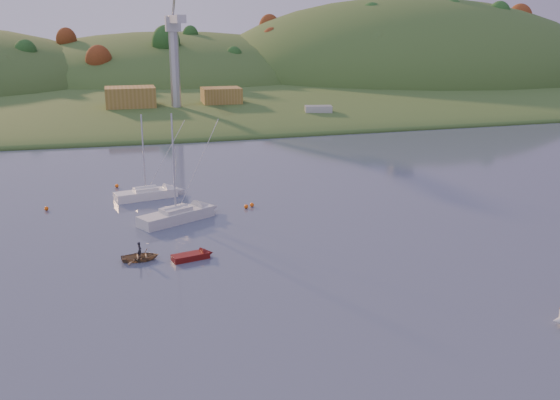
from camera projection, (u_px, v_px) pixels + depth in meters
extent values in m
cube|color=#2F4C1E|center=(143.00, 78.00, 243.83)|extent=(620.00, 220.00, 1.50)
ellipsoid|color=#2F4C1E|center=(154.00, 97.00, 183.48)|extent=(640.00, 150.00, 7.00)
ellipsoid|color=#2F4C1E|center=(173.00, 82.00, 227.74)|extent=(140.00, 120.00, 36.00)
ellipsoid|color=#2F4C1E|center=(405.00, 80.00, 234.88)|extent=(150.00, 130.00, 60.00)
cube|color=slate|center=(189.00, 112.00, 144.47)|extent=(42.00, 16.00, 2.40)
cube|color=olive|center=(130.00, 98.00, 141.18)|extent=(11.00, 8.00, 4.80)
cube|color=olive|center=(221.00, 96.00, 147.42)|extent=(9.00, 7.00, 4.00)
cylinder|color=#B7B7BC|center=(175.00, 68.00, 139.04)|extent=(2.20, 2.20, 18.00)
cube|color=#B7B7BC|center=(173.00, 24.00, 136.41)|extent=(3.20, 3.20, 3.20)
cube|color=#B7B7BC|center=(177.00, 19.00, 127.78)|extent=(1.80, 18.00, 1.60)
cube|color=#B7B7BC|center=(170.00, 19.00, 140.78)|extent=(1.80, 10.00, 1.60)
cube|color=silver|center=(146.00, 194.00, 78.44)|extent=(7.98, 4.00, 1.05)
cube|color=silver|center=(146.00, 190.00, 78.28)|extent=(3.19, 2.34, 0.67)
cylinder|color=silver|center=(143.00, 153.00, 76.97)|extent=(0.18, 0.18, 9.57)
cylinder|color=silver|center=(146.00, 188.00, 78.21)|extent=(3.01, 0.82, 0.12)
cylinder|color=silver|center=(145.00, 187.00, 78.18)|extent=(2.69, 0.97, 0.36)
cube|color=silver|center=(176.00, 216.00, 69.44)|extent=(8.91, 6.45, 1.20)
cube|color=silver|center=(176.00, 211.00, 69.26)|extent=(3.81, 3.28, 0.76)
cylinder|color=silver|center=(174.00, 163.00, 67.77)|extent=(0.18, 0.18, 10.89)
cylinder|color=silver|center=(176.00, 209.00, 69.19)|extent=(3.12, 1.77, 0.12)
cylinder|color=silver|center=(176.00, 208.00, 69.17)|extent=(2.85, 1.77, 0.36)
imported|color=olive|center=(140.00, 257.00, 58.21)|extent=(3.51, 2.54, 0.72)
imported|color=black|center=(140.00, 253.00, 58.10)|extent=(0.38, 0.57, 1.55)
cube|color=#5D100D|center=(190.00, 257.00, 58.46)|extent=(3.64, 2.14, 0.57)
cone|color=#5D100D|center=(207.00, 253.00, 59.25)|extent=(1.49, 1.61, 1.37)
cube|color=#525E6B|center=(318.00, 118.00, 138.23)|extent=(14.44, 7.61, 1.77)
cube|color=#B7B7BC|center=(318.00, 111.00, 137.82)|extent=(6.36, 4.08, 2.35)
sphere|color=#FD610D|center=(246.00, 206.00, 74.34)|extent=(0.50, 0.50, 0.50)
sphere|color=#FD610D|center=(46.00, 208.00, 73.54)|extent=(0.50, 0.50, 0.50)
sphere|color=#FD610D|center=(117.00, 186.00, 83.69)|extent=(0.50, 0.50, 0.50)
sphere|color=#FD610D|center=(252.00, 205.00, 75.00)|extent=(0.50, 0.50, 0.50)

